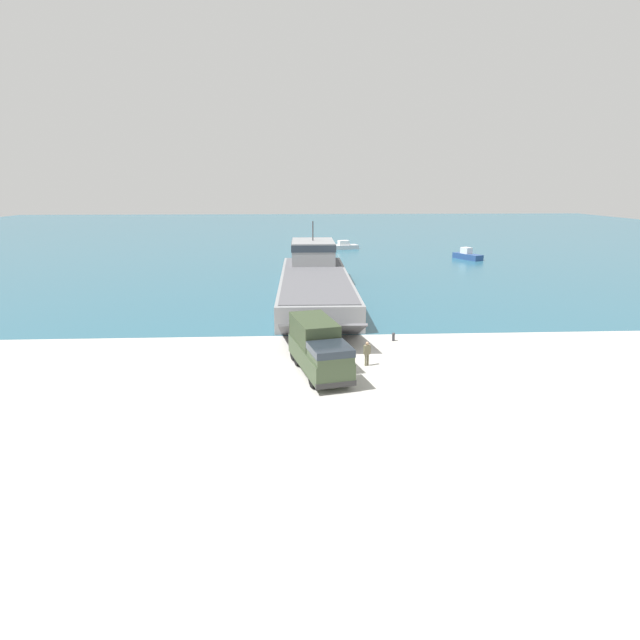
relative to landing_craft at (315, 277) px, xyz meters
The scene contains 9 objects.
ground_plane 22.75m from the landing_craft, 83.18° to the right, with size 240.00×240.00×0.00m, color #B7B5AD.
water_surface 73.49m from the landing_craft, 87.90° to the left, with size 240.00×180.00×0.01m, color #285B70.
landing_craft is the anchor object (origin of this frame).
military_truck 24.81m from the landing_craft, 91.62° to the right, with size 4.07×7.75×3.30m.
soldier_on_ramp 23.93m from the landing_craft, 83.75° to the right, with size 0.50×0.40×1.68m.
moored_boat_a 41.05m from the landing_craft, 80.52° to the left, with size 6.82×3.74×1.64m.
moored_boat_b 36.88m from the landing_craft, 44.38° to the left, with size 3.96×5.45×1.91m.
mooring_bollard 19.19m from the landing_craft, 73.37° to the right, with size 0.25×0.25×0.67m.
cargo_crate 25.39m from the landing_craft, 88.14° to the right, with size 0.65×0.78×0.65m, color #475638.
Camera 1 is at (-4.82, -32.88, 11.78)m, focal length 28.00 mm.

